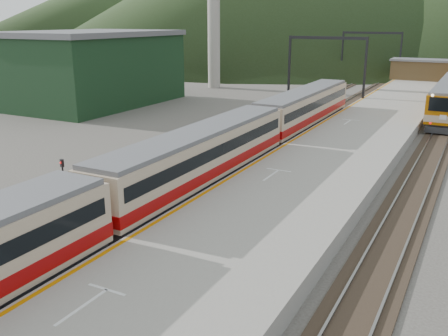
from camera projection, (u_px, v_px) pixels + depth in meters
The scene contains 11 objects.
track_main at pixel (307, 128), 46.95m from camera, with size 2.60×200.00×0.23m.
track_far at pixel (258, 123), 49.17m from camera, with size 2.60×200.00×0.23m.
track_second at pixel (438, 141), 41.84m from camera, with size 2.60×200.00×0.23m.
platform at pixel (362, 134), 42.64m from camera, with size 8.00×100.00×1.00m, color gray.
gantry_near at pixel (327, 57), 59.36m from camera, with size 9.55×0.25×8.00m.
gantry_far at pixel (371, 47), 80.58m from camera, with size 9.55×0.25×8.00m.
warehouse at pixel (90, 68), 59.86m from camera, with size 14.50×20.50×8.60m.
station_shed at pixel (423, 69), 76.00m from camera, with size 9.40×4.40×3.10m.
main_train at pixel (201, 160), 29.62m from camera, with size 2.75×56.41×3.35m.
short_signal_b at pixel (237, 126), 41.23m from camera, with size 0.26×0.21×2.27m.
short_signal_c at pixel (63, 173), 28.59m from camera, with size 0.26×0.23×2.27m.
Camera 1 is at (14.44, -4.42, 9.94)m, focal length 40.00 mm.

